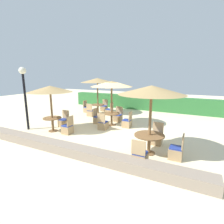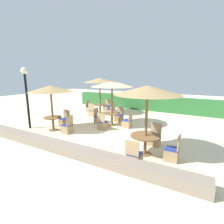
% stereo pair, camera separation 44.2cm
% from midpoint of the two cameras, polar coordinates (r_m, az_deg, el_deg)
% --- Properties ---
extents(ground_plane, '(40.00, 40.00, 0.00)m').
position_cam_midpoint_polar(ground_plane, '(9.43, -0.45, -6.04)').
color(ground_plane, beige).
extents(hedge_row, '(13.00, 0.70, 1.18)m').
position_cam_midpoint_polar(hedge_row, '(15.00, 11.75, 2.92)').
color(hedge_row, '#2D6B33').
rests_on(hedge_row, ground_plane).
extents(stone_border, '(10.00, 0.56, 0.35)m').
position_cam_midpoint_polar(stone_border, '(7.02, -13.46, -11.46)').
color(stone_border, gray).
rests_on(stone_border, ground_plane).
extents(lamp_post, '(0.36, 0.36, 3.32)m').
position_cam_midpoint_polar(lamp_post, '(10.36, -25.23, 7.74)').
color(lamp_post, black).
rests_on(lamp_post, ground_plane).
extents(parasol_back_left, '(2.47, 2.47, 2.68)m').
position_cam_midpoint_polar(parasol_back_left, '(13.14, -3.04, 10.25)').
color(parasol_back_left, brown).
rests_on(parasol_back_left, ground_plane).
extents(round_table_back_left, '(1.00, 1.00, 0.70)m').
position_cam_midpoint_polar(round_table_back_left, '(13.36, -2.95, 1.82)').
color(round_table_back_left, brown).
rests_on(round_table_back_left, ground_plane).
extents(patio_chair_back_left_east, '(0.46, 0.46, 0.93)m').
position_cam_midpoint_polar(patio_chair_back_left_east, '(12.86, 0.76, 0.16)').
color(patio_chair_back_left_east, tan).
rests_on(patio_chair_back_left_east, ground_plane).
extents(patio_chair_back_left_north, '(0.46, 0.46, 0.93)m').
position_cam_midpoint_polar(patio_chair_back_left_north, '(14.28, -0.86, 1.39)').
color(patio_chair_back_left_north, tan).
rests_on(patio_chair_back_left_north, ground_plane).
extents(patio_chair_back_left_west, '(0.46, 0.46, 0.93)m').
position_cam_midpoint_polar(patio_chair_back_left_west, '(13.91, -6.41, 1.01)').
color(patio_chair_back_left_west, tan).
rests_on(patio_chair_back_left_west, ground_plane).
extents(patio_chair_back_left_south, '(0.46, 0.46, 0.93)m').
position_cam_midpoint_polar(patio_chair_back_left_south, '(12.61, -5.31, -0.13)').
color(patio_chair_back_left_south, tan).
rests_on(patio_chair_back_left_south, ground_plane).
extents(parasol_front_right, '(2.40, 2.40, 2.58)m').
position_cam_midpoint_polar(parasol_front_right, '(6.32, 13.50, 6.83)').
color(parasol_front_right, brown).
rests_on(parasol_front_right, ground_plane).
extents(round_table_front_right, '(1.12, 1.12, 0.75)m').
position_cam_midpoint_polar(round_table_front_right, '(6.72, 12.73, -8.64)').
color(round_table_front_right, brown).
rests_on(round_table_front_right, ground_plane).
extents(patio_chair_front_right_south, '(0.46, 0.46, 0.93)m').
position_cam_midpoint_polar(patio_chair_front_right_south, '(6.00, 9.39, -14.68)').
color(patio_chair_front_right_south, tan).
rests_on(patio_chair_front_right_south, ground_plane).
extents(patio_chair_front_right_north, '(0.46, 0.46, 0.93)m').
position_cam_midpoint_polar(patio_chair_front_right_north, '(7.78, 15.28, -8.49)').
color(patio_chair_front_right_north, tan).
rests_on(patio_chair_front_right_north, ground_plane).
extents(patio_chair_front_right_east, '(0.46, 0.46, 0.93)m').
position_cam_midpoint_polar(patio_chair_front_right_east, '(6.67, 20.89, -12.50)').
color(patio_chair_front_right_east, tan).
rests_on(patio_chair_front_right_east, ground_plane).
extents(parasol_front_left, '(2.25, 2.25, 2.39)m').
position_cam_midpoint_polar(parasol_front_left, '(9.49, -18.17, 7.16)').
color(parasol_front_left, brown).
rests_on(parasol_front_left, ground_plane).
extents(round_table_front_left, '(0.94, 0.94, 0.73)m').
position_cam_midpoint_polar(round_table_front_left, '(9.76, -17.52, -2.61)').
color(round_table_front_left, brown).
rests_on(round_table_front_left, ground_plane).
extents(patio_chair_front_left_north, '(0.46, 0.46, 0.93)m').
position_cam_midpoint_polar(patio_chair_front_left_north, '(10.46, -14.05, -3.06)').
color(patio_chair_front_left_north, tan).
rests_on(patio_chair_front_left_north, ground_plane).
extents(patio_chair_front_left_east, '(0.46, 0.46, 0.93)m').
position_cam_midpoint_polar(patio_chair_front_left_east, '(9.19, -13.09, -5.15)').
color(patio_chair_front_left_east, tan).
rests_on(patio_chair_front_left_east, ground_plane).
extents(parasol_center, '(2.40, 2.40, 2.59)m').
position_cam_midpoint_polar(parasol_center, '(9.98, 1.29, 9.11)').
color(parasol_center, brown).
rests_on(parasol_center, ground_plane).
extents(round_table_center, '(0.97, 0.97, 0.73)m').
position_cam_midpoint_polar(round_table_center, '(10.25, 1.24, -1.32)').
color(round_table_center, brown).
rests_on(round_table_center, ground_plane).
extents(patio_chair_center_north, '(0.46, 0.46, 0.93)m').
position_cam_midpoint_polar(patio_chair_center_north, '(11.15, 3.42, -1.76)').
color(patio_chair_center_north, tan).
rests_on(patio_chair_center_north, ground_plane).
extents(patio_chair_center_west, '(0.46, 0.46, 0.93)m').
position_cam_midpoint_polar(patio_chair_center_west, '(10.73, -3.22, -2.32)').
color(patio_chair_center_west, tan).
rests_on(patio_chair_center_west, ground_plane).
extents(patio_chair_center_east, '(0.46, 0.46, 0.93)m').
position_cam_midpoint_polar(patio_chair_center_east, '(9.92, 6.25, -3.60)').
color(patio_chair_center_east, tan).
rests_on(patio_chair_center_east, ground_plane).
extents(patio_chair_center_south, '(0.46, 0.46, 0.93)m').
position_cam_midpoint_polar(patio_chair_center_south, '(9.57, -1.70, -4.12)').
color(patio_chair_center_south, tan).
rests_on(patio_chair_center_south, ground_plane).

